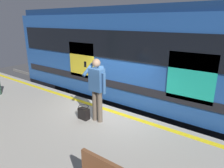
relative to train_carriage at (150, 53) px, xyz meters
name	(u,v)px	position (x,y,z in m)	size (l,w,h in m)	color
ground_plane	(116,133)	(0.19, 1.80, -2.50)	(26.27, 26.27, 0.00)	#3D3D3F
platform	(65,153)	(0.19, 3.99, -2.04)	(17.51, 4.38, 0.92)	#9E998E
safety_line	(111,111)	(0.19, 2.10, -1.58)	(17.16, 0.16, 0.01)	yellow
track_rail_near	(133,119)	(0.19, 0.71, -2.42)	(22.77, 0.08, 0.16)	slate
track_rail_far	(150,107)	(0.19, -0.72, -2.42)	(22.77, 0.08, 0.16)	slate
train_carriage	(150,53)	(0.00, 0.00, 0.00)	(11.20, 3.09, 3.93)	#1E478C
passenger	(97,85)	(0.09, 2.83, -0.52)	(0.57, 0.55, 1.78)	brown
handbag	(84,113)	(0.48, 2.99, -1.40)	(0.32, 0.30, 0.39)	black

